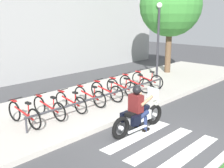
# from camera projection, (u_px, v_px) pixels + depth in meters

# --- Properties ---
(ground_plane) EXTENTS (48.00, 48.00, 0.00)m
(ground_plane) POSITION_uv_depth(u_px,v_px,m) (160.00, 145.00, 7.59)
(ground_plane) COLOR #424244
(sidewalk) EXTENTS (24.00, 4.40, 0.15)m
(sidewalk) POSITION_uv_depth(u_px,v_px,m) (68.00, 109.00, 10.26)
(sidewalk) COLOR #B7B2A8
(sidewalk) RESTS_ON ground
(crosswalk_stripe_0) EXTENTS (2.80, 0.40, 0.01)m
(crosswalk_stripe_0) POSITION_uv_depth(u_px,v_px,m) (218.00, 165.00, 6.55)
(crosswalk_stripe_0) COLOR white
(crosswalk_stripe_0) RESTS_ON ground
(crosswalk_stripe_1) EXTENTS (2.80, 0.40, 0.01)m
(crosswalk_stripe_1) POSITION_uv_depth(u_px,v_px,m) (188.00, 154.00, 7.08)
(crosswalk_stripe_1) COLOR white
(crosswalk_stripe_1) RESTS_ON ground
(crosswalk_stripe_2) EXTENTS (2.80, 0.40, 0.01)m
(crosswalk_stripe_2) POSITION_uv_depth(u_px,v_px,m) (161.00, 144.00, 7.62)
(crosswalk_stripe_2) COLOR white
(crosswalk_stripe_2) RESTS_ON ground
(crosswalk_stripe_3) EXTENTS (2.80, 0.40, 0.01)m
(crosswalk_stripe_3) POSITION_uv_depth(u_px,v_px,m) (138.00, 136.00, 8.15)
(crosswalk_stripe_3) COLOR white
(crosswalk_stripe_3) RESTS_ON ground
(motorcycle) EXTENTS (2.22, 0.64, 1.25)m
(motorcycle) POSITION_uv_depth(u_px,v_px,m) (139.00, 117.00, 8.38)
(motorcycle) COLOR black
(motorcycle) RESTS_ON ground
(rider) EXTENTS (0.64, 0.55, 1.45)m
(rider) POSITION_uv_depth(u_px,v_px,m) (138.00, 105.00, 8.24)
(rider) COLOR #591919
(rider) RESTS_ON ground
(bicycle_0) EXTENTS (0.48, 1.72, 0.79)m
(bicycle_0) POSITION_uv_depth(u_px,v_px,m) (24.00, 114.00, 8.44)
(bicycle_0) COLOR black
(bicycle_0) RESTS_ON sidewalk
(bicycle_1) EXTENTS (0.48, 1.66, 0.77)m
(bicycle_1) POSITION_uv_depth(u_px,v_px,m) (49.00, 108.00, 9.08)
(bicycle_1) COLOR black
(bicycle_1) RESTS_ON sidewalk
(bicycle_2) EXTENTS (0.48, 1.60, 0.74)m
(bicycle_2) POSITION_uv_depth(u_px,v_px,m) (71.00, 102.00, 9.71)
(bicycle_2) COLOR black
(bicycle_2) RESTS_ON sidewalk
(bicycle_3) EXTENTS (0.48, 1.63, 0.77)m
(bicycle_3) POSITION_uv_depth(u_px,v_px,m) (90.00, 96.00, 10.34)
(bicycle_3) COLOR black
(bicycle_3) RESTS_ON sidewalk
(bicycle_4) EXTENTS (0.48, 1.67, 0.80)m
(bicycle_4) POSITION_uv_depth(u_px,v_px,m) (106.00, 91.00, 10.97)
(bicycle_4) COLOR black
(bicycle_4) RESTS_ON sidewalk
(bicycle_5) EXTENTS (0.48, 1.62, 0.78)m
(bicycle_5) POSITION_uv_depth(u_px,v_px,m) (121.00, 87.00, 11.60)
(bicycle_5) COLOR black
(bicycle_5) RESTS_ON sidewalk
(bicycle_6) EXTENTS (0.48, 1.71, 0.79)m
(bicycle_6) POSITION_uv_depth(u_px,v_px,m) (135.00, 83.00, 12.23)
(bicycle_6) COLOR black
(bicycle_6) RESTS_ON sidewalk
(bicycle_7) EXTENTS (0.48, 1.69, 0.79)m
(bicycle_7) POSITION_uv_depth(u_px,v_px,m) (147.00, 80.00, 12.86)
(bicycle_7) COLOR black
(bicycle_7) RESTS_ON sidewalk
(bike_rack) EXTENTS (6.86, 0.07, 0.49)m
(bike_rack) POSITION_uv_depth(u_px,v_px,m) (109.00, 95.00, 10.27)
(bike_rack) COLOR #333338
(bike_rack) RESTS_ON sidewalk
(street_lamp) EXTENTS (0.28, 0.28, 4.04)m
(street_lamp) POSITION_uv_depth(u_px,v_px,m) (158.00, 34.00, 14.37)
(street_lamp) COLOR #2D2D33
(street_lamp) RESTS_ON ground
(tree_near_rack) EXTENTS (3.46, 3.46, 5.67)m
(tree_near_rack) POSITION_uv_depth(u_px,v_px,m) (170.00, 6.00, 15.46)
(tree_near_rack) COLOR brown
(tree_near_rack) RESTS_ON ground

